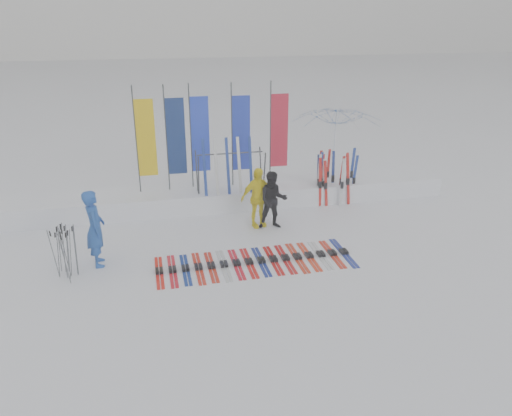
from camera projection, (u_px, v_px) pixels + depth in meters
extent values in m
plane|color=white|center=(263.00, 272.00, 11.76)|extent=(120.00, 120.00, 0.00)
cube|color=white|center=(229.00, 195.00, 15.83)|extent=(14.00, 1.60, 0.60)
imported|color=#1C4AA6|center=(95.00, 228.00, 11.80)|extent=(0.53, 0.74, 1.90)
imported|color=black|center=(273.00, 200.00, 13.91)|extent=(0.88, 0.73, 1.65)
imported|color=#FFEC10|center=(258.00, 198.00, 14.00)|extent=(1.09, 0.66, 1.73)
imported|color=white|center=(336.00, 146.00, 17.31)|extent=(3.57, 3.62, 2.78)
cube|color=red|center=(159.00, 271.00, 11.73)|extent=(0.17, 1.59, 0.07)
cube|color=red|center=(172.00, 270.00, 11.79)|extent=(0.17, 1.64, 0.07)
cube|color=navy|center=(186.00, 269.00, 11.86)|extent=(0.17, 1.57, 0.07)
cube|color=red|center=(198.00, 267.00, 11.92)|extent=(0.17, 1.64, 0.07)
cube|color=red|center=(211.00, 266.00, 11.98)|extent=(0.17, 1.57, 0.07)
cube|color=#B5B8BC|center=(224.00, 265.00, 12.05)|extent=(0.17, 1.63, 0.07)
cube|color=red|center=(236.00, 263.00, 12.11)|extent=(0.17, 1.60, 0.07)
cube|color=red|center=(249.00, 262.00, 12.17)|extent=(0.17, 1.60, 0.07)
cube|color=navy|center=(261.00, 261.00, 12.24)|extent=(0.17, 1.57, 0.07)
cube|color=#B5100E|center=(273.00, 259.00, 12.30)|extent=(0.17, 1.57, 0.07)
cube|color=#B20E0E|center=(285.00, 258.00, 12.36)|extent=(0.17, 1.58, 0.07)
cube|color=red|center=(297.00, 257.00, 12.43)|extent=(0.17, 1.65, 0.07)
cube|color=red|center=(309.00, 256.00, 12.49)|extent=(0.17, 1.61, 0.07)
cube|color=silver|center=(321.00, 254.00, 12.56)|extent=(0.17, 1.59, 0.07)
cube|color=red|center=(332.00, 253.00, 12.62)|extent=(0.17, 1.58, 0.07)
cube|color=navy|center=(344.00, 252.00, 12.68)|extent=(0.17, 1.67, 0.07)
cylinder|color=#595B60|center=(60.00, 249.00, 11.60)|extent=(0.08, 0.02, 1.17)
cylinder|color=#595B60|center=(67.00, 248.00, 11.64)|extent=(0.07, 0.13, 1.16)
cylinder|color=#595B60|center=(53.00, 254.00, 11.36)|extent=(0.15, 0.08, 1.16)
cylinder|color=#595B60|center=(69.00, 255.00, 11.30)|extent=(0.08, 0.07, 1.17)
cylinder|color=#595B60|center=(71.00, 253.00, 11.44)|extent=(0.11, 0.06, 1.15)
cylinder|color=#595B60|center=(64.00, 255.00, 11.28)|extent=(0.05, 0.02, 1.20)
cylinder|color=#595B60|center=(64.00, 248.00, 11.58)|extent=(0.08, 0.06, 1.24)
cylinder|color=#595B60|center=(64.00, 259.00, 11.08)|extent=(0.15, 0.08, 1.22)
cylinder|color=#595B60|center=(76.00, 250.00, 11.48)|extent=(0.04, 0.14, 1.24)
cylinder|color=#595B60|center=(58.00, 255.00, 11.34)|extent=(0.10, 0.05, 1.15)
cylinder|color=#595B60|center=(65.00, 252.00, 11.40)|extent=(0.14, 0.09, 1.20)
cylinder|color=#595B60|center=(75.00, 250.00, 11.43)|extent=(0.06, 0.08, 1.26)
cylinder|color=#383A3F|center=(136.00, 140.00, 14.68)|extent=(0.04, 0.04, 3.20)
cube|color=yellow|center=(146.00, 138.00, 14.72)|extent=(0.55, 0.03, 2.30)
cylinder|color=#383A3F|center=(167.00, 139.00, 14.85)|extent=(0.04, 0.04, 3.20)
cube|color=navy|center=(176.00, 137.00, 14.90)|extent=(0.55, 0.03, 2.30)
cylinder|color=#383A3F|center=(191.00, 137.00, 15.12)|extent=(0.04, 0.04, 3.20)
cube|color=blue|center=(200.00, 135.00, 15.16)|extent=(0.55, 0.03, 2.30)
cylinder|color=#383A3F|center=(232.00, 136.00, 15.26)|extent=(0.04, 0.04, 3.20)
cube|color=#182EB4|center=(241.00, 133.00, 15.30)|extent=(0.55, 0.03, 2.30)
cylinder|color=#383A3F|center=(270.00, 133.00, 15.60)|extent=(0.04, 0.04, 3.20)
cube|color=red|center=(279.00, 131.00, 15.64)|extent=(0.55, 0.03, 2.30)
cylinder|color=#383A3F|center=(199.00, 176.00, 14.69)|extent=(0.04, 0.30, 1.23)
cylinder|color=#383A3F|center=(197.00, 171.00, 15.14)|extent=(0.04, 0.30, 1.23)
cylinder|color=#383A3F|center=(264.00, 171.00, 15.10)|extent=(0.04, 0.30, 1.23)
cylinder|color=#383A3F|center=(261.00, 167.00, 15.56)|extent=(0.04, 0.30, 1.23)
cylinder|color=#383A3F|center=(230.00, 153.00, 14.92)|extent=(2.00, 0.04, 0.04)
cube|color=red|center=(322.00, 179.00, 15.81)|extent=(0.09, 0.03, 1.60)
cube|color=red|center=(348.00, 177.00, 16.00)|extent=(0.09, 0.02, 1.55)
cube|color=navy|center=(352.00, 172.00, 16.46)|extent=(0.09, 0.03, 1.62)
cube|color=red|center=(348.00, 179.00, 15.62)|extent=(0.09, 0.04, 1.70)
cube|color=red|center=(326.00, 184.00, 15.54)|extent=(0.09, 0.03, 1.48)
cube|color=red|center=(319.00, 175.00, 16.04)|extent=(0.09, 0.04, 1.66)
cube|color=silver|center=(324.00, 182.00, 15.68)|extent=(0.09, 0.03, 1.49)
cube|color=navy|center=(354.00, 179.00, 15.92)|extent=(0.09, 0.03, 1.53)
cube|color=navy|center=(318.00, 178.00, 15.97)|extent=(0.09, 0.03, 1.56)
cube|color=red|center=(341.00, 180.00, 15.78)|extent=(0.09, 0.04, 1.56)
cube|color=red|center=(328.00, 172.00, 16.52)|extent=(0.09, 0.03, 1.55)
cube|color=silver|center=(342.00, 183.00, 15.51)|extent=(0.09, 0.02, 1.56)
cube|color=silver|center=(318.00, 180.00, 15.65)|extent=(0.09, 0.03, 1.64)
cube|color=red|center=(322.00, 175.00, 16.40)|extent=(0.09, 0.04, 1.45)
cube|color=red|center=(320.00, 182.00, 15.48)|extent=(0.09, 0.04, 1.59)
cube|color=navy|center=(320.00, 178.00, 15.71)|extent=(0.09, 0.04, 1.68)
cube|color=navy|center=(333.00, 176.00, 16.00)|extent=(0.09, 0.02, 1.64)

